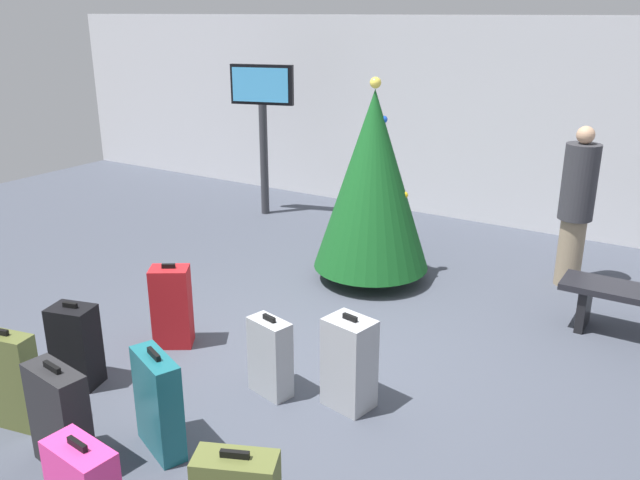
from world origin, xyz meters
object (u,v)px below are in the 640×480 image
object	(u,v)px
suitcase_6	(172,307)
suitcase_8	(349,363)
holiday_tree	(373,181)
suitcase_4	(158,403)
suitcase_0	(270,357)
suitcase_7	(6,379)
flight_info_kiosk	(263,111)
suitcase_3	(76,346)
traveller_0	(576,204)
suitcase_5	(60,418)

from	to	relation	value
suitcase_6	suitcase_8	bearing A→B (deg)	-0.30
holiday_tree	suitcase_4	size ratio (longest dim) A/B	2.96
suitcase_0	suitcase_4	bearing A→B (deg)	-103.00
holiday_tree	suitcase_4	distance (m)	3.58
suitcase_0	suitcase_7	bearing A→B (deg)	-135.65
holiday_tree	suitcase_7	distance (m)	4.05
flight_info_kiosk	suitcase_3	xyz separation A→B (m)	(1.58, -4.68, -1.19)
suitcase_4	suitcase_6	distance (m)	1.54
holiday_tree	suitcase_0	world-z (taller)	holiday_tree
flight_info_kiosk	suitcase_7	xyz separation A→B (m)	(1.61, -5.31, -1.17)
suitcase_0	suitcase_8	world-z (taller)	suitcase_8
traveller_0	suitcase_6	bearing A→B (deg)	-129.10
suitcase_0	suitcase_5	distance (m)	1.59
holiday_tree	traveller_0	world-z (taller)	holiday_tree
holiday_tree	suitcase_4	bearing A→B (deg)	-86.63
suitcase_8	holiday_tree	bearing A→B (deg)	114.05
traveller_0	suitcase_7	distance (m)	5.69
flight_info_kiosk	suitcase_8	xyz separation A→B (m)	(3.60, -3.79, -1.17)
suitcase_0	suitcase_5	world-z (taller)	suitcase_5
suitcase_0	suitcase_4	distance (m)	1.00
flight_info_kiosk	suitcase_0	distance (m)	5.11
suitcase_0	suitcase_8	size ratio (longest dim) A/B	0.88
suitcase_3	holiday_tree	bearing A→B (deg)	73.18
suitcase_8	suitcase_7	bearing A→B (deg)	-142.56
suitcase_8	suitcase_5	bearing A→B (deg)	-127.71
traveller_0	suitcase_4	xyz separation A→B (m)	(-1.72, -4.52, -0.57)
suitcase_3	suitcase_5	size ratio (longest dim) A/B	0.95
holiday_tree	suitcase_5	distance (m)	4.04
holiday_tree	traveller_0	size ratio (longest dim) A/B	1.27
suitcase_8	suitcase_0	bearing A→B (deg)	-163.82
suitcase_6	suitcase_5	bearing A→B (deg)	-70.44
flight_info_kiosk	suitcase_0	size ratio (longest dim) A/B	3.23
suitcase_4	suitcase_8	world-z (taller)	suitcase_8
suitcase_3	suitcase_8	size ratio (longest dim) A/B	0.94
suitcase_5	suitcase_8	size ratio (longest dim) A/B	1.00
holiday_tree	suitcase_5	bearing A→B (deg)	-93.09
traveller_0	suitcase_5	bearing A→B (deg)	-113.25
suitcase_6	flight_info_kiosk	bearing A→B (deg)	114.96
flight_info_kiosk	suitcase_8	size ratio (longest dim) A/B	2.85
suitcase_7	suitcase_0	bearing A→B (deg)	44.35
suitcase_5	suitcase_8	world-z (taller)	same
suitcase_5	suitcase_6	bearing A→B (deg)	109.56
suitcase_6	suitcase_7	world-z (taller)	suitcase_6
flight_info_kiosk	traveller_0	distance (m)	4.54
traveller_0	suitcase_3	world-z (taller)	traveller_0
suitcase_5	suitcase_4	bearing A→B (deg)	48.25
suitcase_3	suitcase_4	bearing A→B (deg)	-12.50
traveller_0	suitcase_7	world-z (taller)	traveller_0
holiday_tree	suitcase_4	xyz separation A→B (m)	(0.21, -3.49, -0.79)
holiday_tree	suitcase_3	size ratio (longest dim) A/B	3.11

